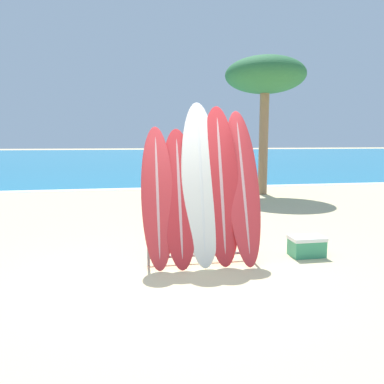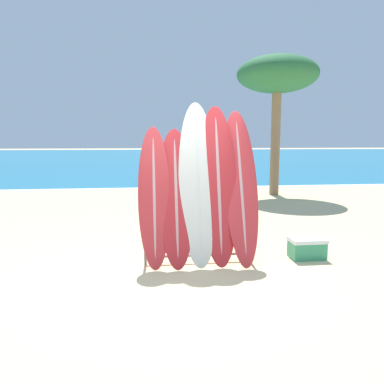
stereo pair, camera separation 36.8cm
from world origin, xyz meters
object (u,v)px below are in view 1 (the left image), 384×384
surfboard_slot_0 (157,197)px  palm_tree (265,78)px  surfboard_slot_1 (179,197)px  surfboard_slot_2 (201,183)px  surfboard_slot_3 (221,184)px  person_near_water (237,173)px  person_far_left (218,169)px  surfboard_slot_4 (243,186)px  surfboard_rack (201,230)px  person_mid_beach (213,187)px  cooler_box (307,246)px

surfboard_slot_0 → palm_tree: palm_tree is taller
surfboard_slot_1 → surfboard_slot_2: surfboard_slot_2 is taller
palm_tree → surfboard_slot_1: bearing=-119.8°
surfboard_slot_3 → palm_tree: bearing=64.3°
person_near_water → person_far_left: person_far_left is taller
surfboard_slot_4 → person_far_left: size_ratio=1.40×
surfboard_rack → person_mid_beach: 2.86m
surfboard_rack → surfboard_slot_3: bearing=6.9°
surfboard_slot_1 → cooler_box: (2.11, 0.02, -0.87)m
palm_tree → cooler_box: (-1.85, -6.88, -3.81)m
surfboard_slot_1 → person_near_water: bearing=64.9°
surfboard_slot_4 → person_mid_beach: 2.69m
surfboard_slot_4 → cooler_box: surfboard_slot_4 is taller
surfboard_rack → surfboard_slot_2: bearing=87.7°
surfboard_slot_3 → surfboard_rack: bearing=-173.1°
surfboard_rack → surfboard_slot_2: 0.72m
surfboard_slot_2 → person_near_water: surfboard_slot_2 is taller
person_far_left → cooler_box: size_ratio=3.05×
surfboard_slot_0 → palm_tree: bearing=58.2°
surfboard_rack → cooler_box: (1.77, 0.02, -0.35)m
surfboard_slot_0 → cooler_box: (2.43, 0.02, -0.88)m
surfboard_slot_1 → person_mid_beach: (1.17, 2.72, -0.20)m
surfboard_slot_4 → palm_tree: 7.95m
surfboard_slot_1 → palm_tree: bearing=60.2°
surfboard_rack → person_mid_beach: person_mid_beach is taller
person_mid_beach → palm_tree: palm_tree is taller
surfboard_slot_1 → surfboard_slot_4: 1.02m
surfboard_slot_1 → palm_tree: 8.47m
person_mid_beach → person_far_left: size_ratio=0.91×
surfboard_slot_2 → person_far_left: bearing=73.7°
surfboard_slot_3 → palm_tree: palm_tree is taller
surfboard_rack → surfboard_slot_4: size_ratio=0.70×
surfboard_slot_1 → surfboard_slot_4: (1.01, 0.05, 0.15)m
person_mid_beach → palm_tree: 5.92m
person_far_left → surfboard_slot_0: bearing=87.0°
person_mid_beach → cooler_box: size_ratio=2.77×
surfboard_slot_3 → surfboard_slot_4: bearing=1.7°
surfboard_rack → surfboard_slot_0: bearing=-179.7°
surfboard_slot_0 → surfboard_slot_3: (0.98, 0.04, 0.16)m
palm_tree → person_near_water: bearing=-135.0°
surfboard_slot_1 → surfboard_slot_3: surfboard_slot_3 is taller
surfboard_slot_1 → palm_tree: size_ratio=0.44×
person_mid_beach → person_far_left: (1.06, 3.75, 0.08)m
palm_tree → surfboard_slot_4: bearing=-113.3°
surfboard_slot_0 → palm_tree: size_ratio=0.45×
person_near_water → cooler_box: (-0.49, -5.52, -0.71)m
surfboard_slot_2 → surfboard_slot_1: bearing=-172.2°
surfboard_slot_2 → palm_tree: (3.61, 6.84, 2.73)m
surfboard_slot_3 → surfboard_slot_0: bearing=-177.5°
palm_tree → person_far_left: bearing=-166.2°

